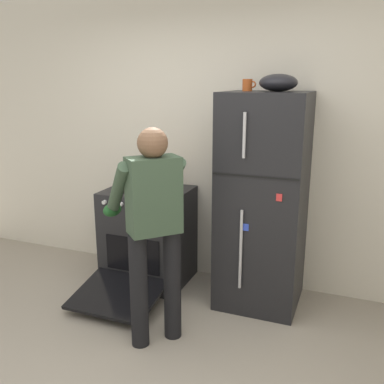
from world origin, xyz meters
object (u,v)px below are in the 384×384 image
object	(u,v)px
refrigerator	(263,202)
stove_range	(148,237)
person_cook	(153,218)
mixing_bowl	(278,83)
red_pot	(161,185)
coffee_mug	(248,85)
pepper_mill	(130,174)

from	to	relation	value
refrigerator	stove_range	distance (m)	1.18
person_cook	mixing_bowl	bearing A→B (deg)	51.89
refrigerator	mixing_bowl	world-z (taller)	mixing_bowl
red_pot	mixing_bowl	xyz separation A→B (m)	(1.01, 0.05, 0.90)
coffee_mug	pepper_mill	distance (m)	1.50
pepper_mill	mixing_bowl	size ratio (longest dim) A/B	0.53
stove_range	red_pot	bearing A→B (deg)	-11.37
stove_range	coffee_mug	distance (m)	1.69
coffee_mug	pepper_mill	size ratio (longest dim) A/B	0.70
red_pot	stove_range	bearing A→B (deg)	168.63
person_cook	pepper_mill	world-z (taller)	person_cook
coffee_mug	mixing_bowl	distance (m)	0.26
stove_range	refrigerator	bearing A→B (deg)	0.92
refrigerator	person_cook	world-z (taller)	refrigerator
coffee_mug	pepper_mill	bearing A→B (deg)	172.95
stove_range	pepper_mill	bearing A→B (deg)	144.02
stove_range	coffee_mug	size ratio (longest dim) A/B	10.85
mixing_bowl	stove_range	bearing A→B (deg)	-179.13
red_pot	coffee_mug	bearing A→B (deg)	7.56
refrigerator	stove_range	bearing A→B (deg)	-179.08
coffee_mug	person_cook	bearing A→B (deg)	-114.77
refrigerator	red_pot	bearing A→B (deg)	-176.94
pepper_mill	person_cook	bearing A→B (deg)	-53.55
red_pot	pepper_mill	xyz separation A→B (m)	(-0.46, 0.25, 0.01)
refrigerator	mixing_bowl	bearing A→B (deg)	0.21
refrigerator	pepper_mill	distance (m)	1.41
stove_range	red_pot	world-z (taller)	red_pot
refrigerator	person_cook	distance (m)	1.06
coffee_mug	red_pot	bearing A→B (deg)	-172.44
person_cook	pepper_mill	distance (m)	1.33
person_cook	pepper_mill	bearing A→B (deg)	126.45
person_cook	red_pot	distance (m)	0.88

